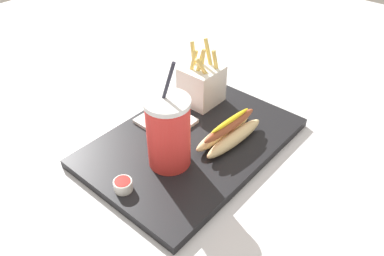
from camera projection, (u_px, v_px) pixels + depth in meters
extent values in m
cube|color=silver|center=(192.00, 149.00, 0.86)|extent=(2.40, 2.40, 0.02)
cube|color=black|center=(192.00, 142.00, 0.85)|extent=(0.47, 0.32, 0.02)
cylinder|color=red|center=(169.00, 135.00, 0.74)|extent=(0.09, 0.09, 0.14)
cylinder|color=white|center=(167.00, 102.00, 0.69)|extent=(0.09, 0.09, 0.01)
cylinder|color=#262633|center=(168.00, 81.00, 0.67)|extent=(0.02, 0.03, 0.08)
cube|color=white|center=(201.00, 85.00, 0.93)|extent=(0.09, 0.09, 0.10)
cube|color=#E5C660|center=(209.00, 54.00, 0.91)|extent=(0.01, 0.03, 0.08)
cube|color=#E5C660|center=(200.00, 65.00, 0.88)|extent=(0.01, 0.03, 0.08)
cube|color=#E5C660|center=(202.00, 61.00, 0.91)|extent=(0.01, 0.02, 0.06)
cube|color=#E5C660|center=(194.00, 57.00, 0.91)|extent=(0.02, 0.02, 0.08)
cube|color=#E5C660|center=(216.00, 63.00, 0.89)|extent=(0.02, 0.01, 0.07)
cube|color=#E5C660|center=(193.00, 63.00, 0.89)|extent=(0.02, 0.02, 0.07)
cube|color=#E5C660|center=(204.00, 70.00, 0.87)|extent=(0.04, 0.03, 0.07)
ellipsoid|color=#E5C689|center=(235.00, 138.00, 0.82)|extent=(0.18, 0.04, 0.03)
ellipsoid|color=#E5C689|center=(224.00, 132.00, 0.83)|extent=(0.18, 0.04, 0.03)
ellipsoid|color=#994728|center=(230.00, 125.00, 0.81)|extent=(0.16, 0.03, 0.02)
ellipsoid|color=gold|center=(230.00, 120.00, 0.80)|extent=(0.12, 0.02, 0.01)
cylinder|color=white|center=(124.00, 186.00, 0.71)|extent=(0.04, 0.04, 0.02)
cylinder|color=#B2140F|center=(123.00, 182.00, 0.71)|extent=(0.03, 0.03, 0.01)
cube|color=white|center=(166.00, 121.00, 0.89)|extent=(0.11, 0.12, 0.01)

